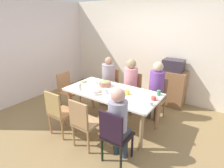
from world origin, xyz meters
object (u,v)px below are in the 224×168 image
chair_1 (115,134)px  plate_2 (84,82)px  bowl_0 (105,83)px  microwave (173,65)px  chair_5 (67,89)px  cup_2 (96,82)px  plate_1 (119,99)px  bottle_1 (80,87)px  chair_2 (110,84)px  person_2 (108,77)px  plate_3 (127,91)px  cup_6 (159,93)px  person_6 (130,81)px  bottle_0 (120,98)px  chair_4 (83,121)px  side_cabinet (171,88)px  chair_0 (157,95)px  cup_0 (127,92)px  dining_table (112,95)px  cup_4 (150,103)px  person_1 (118,119)px  plate_0 (99,92)px  chair_6 (132,89)px  cup_3 (154,98)px  cup_5 (106,91)px  cup_1 (96,93)px  chair_3 (58,111)px

chair_1 → plate_2: size_ratio=4.08×
bowl_0 → microwave: 1.79m
chair_5 → cup_2: (0.80, 0.13, 0.29)m
plate_1 → bottle_1: bottle_1 is taller
chair_2 → microwave: 1.62m
person_2 → microwave: bearing=33.8°
plate_3 → cup_6: cup_6 is taller
person_6 → bottle_0: (0.41, -1.10, 0.09)m
chair_4 → side_cabinet: bearing=74.4°
chair_0 → person_2: size_ratio=0.73×
cup_0 → dining_table: bearing=-175.5°
cup_4 → person_1: bearing=-112.0°
plate_0 → bottle_1: bottle_1 is taller
chair_6 → plate_0: chair_6 is taller
dining_table → cup_0: bearing=4.5°
chair_2 → cup_3: size_ratio=7.30×
person_1 → cup_6: 1.10m
person_1 → side_cabinet: size_ratio=1.35×
dining_table → cup_3: (0.84, 0.07, 0.12)m
dining_table → microwave: bearing=67.0°
chair_0 → cup_5: bearing=-123.3°
person_1 → cup_3: (0.22, 0.82, 0.07)m
dining_table → cup_0: (0.33, 0.03, 0.13)m
chair_2 → cup_4: size_ratio=7.23×
chair_0 → chair_1: same height
chair_0 → chair_4: size_ratio=1.00×
chair_2 → side_cabinet: 1.54m
person_1 → chair_6: (-0.62, 1.60, -0.22)m
bowl_0 → cup_3: size_ratio=2.05×
cup_1 → dining_table: bearing=69.3°
chair_2 → side_cabinet: (1.32, 0.79, -0.06)m
chair_3 → cup_1: chair_3 is taller
chair_5 → cup_4: bearing=-3.9°
cup_2 → dining_table: bearing=-14.3°
person_6 → cup_0: size_ratio=10.15×
cup_2 → cup_4: 1.41m
chair_1 → plate_2: (-1.41, 0.90, 0.26)m
chair_5 → plate_0: (1.14, -0.20, 0.26)m
chair_2 → bottle_0: size_ratio=4.79×
plate_2 → cup_2: bearing=15.7°
person_2 → chair_6: (0.62, 0.09, -0.23)m
cup_5 → plate_3: bearing=48.2°
person_6 → bowl_0: 0.67m
cup_4 → chair_0: bearing=103.8°
cup_0 → cup_3: (0.51, 0.04, -0.01)m
cup_1 → bottle_0: bearing=0.0°
cup_0 → cup_4: bearing=-18.1°
chair_5 → cup_1: 1.27m
chair_5 → bottle_1: 0.93m
chair_5 → plate_3: chair_5 is taller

